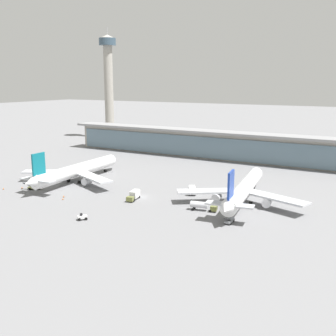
{
  "coord_description": "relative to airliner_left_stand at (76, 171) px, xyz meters",
  "views": [
    {
      "loc": [
        77.87,
        -117.68,
        40.62
      ],
      "look_at": [
        0.0,
        18.61,
        7.07
      ],
      "focal_mm": 43.29,
      "sensor_mm": 36.0,
      "label": 1
    }
  ],
  "objects": [
    {
      "name": "airliner_left_stand",
      "position": [
        0.0,
        0.0,
        0.0
      ],
      "size": [
        44.35,
        57.75,
        15.37
      ],
      "color": "white",
      "rests_on": "ground"
    },
    {
      "name": "service_truck_by_tail_grey",
      "position": [
        49.68,
        7.32,
        -3.15
      ],
      "size": [
        5.49,
        7.52,
        3.1
      ],
      "color": "gray",
      "rests_on": "ground"
    },
    {
      "name": "terminal_building",
      "position": [
        35.54,
        76.49,
        3.02
      ],
      "size": [
        192.02,
        12.8,
        15.2
      ],
      "color": "#9E998E",
      "rests_on": "ground"
    },
    {
      "name": "service_truck_on_taxiway_white",
      "position": [
        33.79,
        -34.55,
        -3.97
      ],
      "size": [
        3.16,
        3.28,
        2.05
      ],
      "color": "silver",
      "rests_on": "ground"
    },
    {
      "name": "service_truck_at_far_stand_olive",
      "position": [
        -6.1,
        -16.95,
        -4.03
      ],
      "size": [
        6.56,
        4.6,
        2.7
      ],
      "color": "olive",
      "rests_on": "ground"
    },
    {
      "name": "control_tower",
      "position": [
        -71.59,
        115.35,
        37.62
      ],
      "size": [
        12.0,
        12.0,
        78.09
      ],
      "color": "#9E998E",
      "rests_on": "ground"
    },
    {
      "name": "service_truck_under_wing_grey",
      "position": [
        73.1,
        -15.34,
        -4.03
      ],
      "size": [
        2.25,
        6.89,
        2.7
      ],
      "color": "gray",
      "rests_on": "ground"
    },
    {
      "name": "safety_cone_alpha",
      "position": [
        -11.39,
        -18.12,
        -4.52
      ],
      "size": [
        0.62,
        0.62,
        0.7
      ],
      "color": "orange",
      "rests_on": "ground"
    },
    {
      "name": "safety_cone_echo",
      "position": [
        -16.37,
        -22.77,
        -4.52
      ],
      "size": [
        0.62,
        0.62,
        0.7
      ],
      "color": "orange",
      "rests_on": "ground"
    },
    {
      "name": "service_truck_mid_apron_olive",
      "position": [
        61.33,
        -8.59,
        -3.13
      ],
      "size": [
        8.88,
        4.01,
        2.95
      ],
      "color": "olive",
      "rests_on": "ground"
    },
    {
      "name": "service_truck_near_nose_olive",
      "position": [
        35.15,
        -9.21,
        -3.15
      ],
      "size": [
        3.65,
        7.6,
        3.1
      ],
      "color": "olive",
      "rests_on": "ground"
    },
    {
      "name": "airliner_centre_stand",
      "position": [
        69.86,
        5.92,
        0.0
      ],
      "size": [
        43.94,
        57.65,
        15.37
      ],
      "color": "white",
      "rests_on": "ground"
    },
    {
      "name": "ground_plane",
      "position": [
        35.54,
        -4.38,
        -4.84
      ],
      "size": [
        1200.0,
        1200.0,
        0.0
      ],
      "primitive_type": "plane",
      "color": "slate"
    },
    {
      "name": "safety_cone_bravo",
      "position": [
        13.46,
        -21.7,
        -4.52
      ],
      "size": [
        0.62,
        0.62,
        0.7
      ],
      "color": "orange",
      "rests_on": "ground"
    },
    {
      "name": "safety_cone_delta",
      "position": [
        11.46,
        -19.18,
        -4.52
      ],
      "size": [
        0.62,
        0.62,
        0.7
      ],
      "color": "orange",
      "rests_on": "ground"
    }
  ]
}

